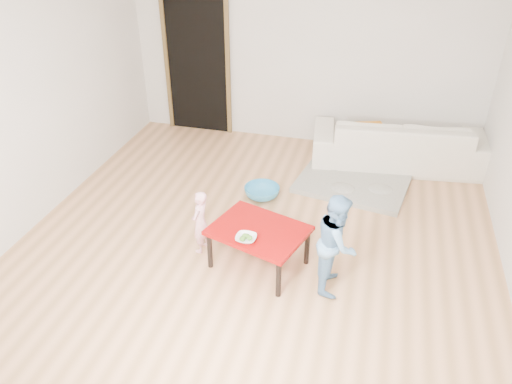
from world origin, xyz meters
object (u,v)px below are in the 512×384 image
at_px(bowl, 246,238).
at_px(child_pink, 200,222).
at_px(basin, 262,192).
at_px(sofa, 399,142).
at_px(child_blue, 337,243).
at_px(red_table, 259,247).

relative_size(bowl, child_pink, 0.28).
xyz_separation_m(bowl, basin, (-0.22, 1.47, -0.40)).
bearing_deg(child_pink, sofa, 148.59).
bearing_deg(bowl, sofa, 64.12).
distance_m(bowl, child_pink, 0.65).
relative_size(child_pink, child_blue, 0.70).
bearing_deg(sofa, red_table, 56.63).
height_order(sofa, child_pink, child_pink).
height_order(sofa, child_blue, child_blue).
bearing_deg(sofa, child_pink, 45.39).
distance_m(bowl, basin, 1.54).
bearing_deg(sofa, basin, 33.11).
xyz_separation_m(red_table, child_pink, (-0.64, 0.09, 0.13)).
height_order(red_table, child_pink, child_pink).
height_order(sofa, basin, sofa).
xyz_separation_m(sofa, basin, (-1.57, -1.32, -0.26)).
distance_m(child_pink, basin, 1.25).
relative_size(child_blue, basin, 2.29).
xyz_separation_m(red_table, child_blue, (0.76, -0.10, 0.28)).
bearing_deg(child_blue, basin, 36.95).
height_order(sofa, red_table, sofa).
xyz_separation_m(sofa, bowl, (-1.35, -2.79, 0.13)).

